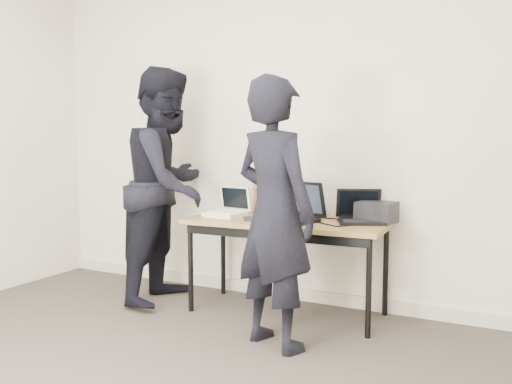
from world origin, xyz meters
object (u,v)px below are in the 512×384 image
Objects in this scene: equipment_box at (377,212)px; person_observer at (168,185)px; desk at (287,228)px; laptop_center at (294,212)px; person_typist at (274,213)px; leather_satchel at (278,199)px; laptop_beige at (227,210)px; laptop_right at (360,215)px.

person_observer is at bearing -170.19° from equipment_box.
desk is 5.78× the size of equipment_box.
laptop_center is 0.26× the size of person_typist.
leather_satchel reaches higher than desk.
leather_satchel reaches higher than laptop_beige.
laptop_beige is at bearing 164.35° from laptop_right.
leather_satchel is 0.94m from person_typist.
leather_satchel reaches higher than laptop_right.
laptop_center reaches higher than laptop_right.
leather_satchel reaches higher than equipment_box.
laptop_beige is 0.93m from person_typist.
laptop_center is 0.48m from laptop_right.
laptop_beige is 0.84× the size of leather_satchel.
equipment_box reaches higher than desk.
leather_satchel is (-0.70, 0.08, 0.07)m from laptop_right.
desk is 0.67m from equipment_box.
leather_satchel is at bearing 45.38° from laptop_beige.
laptop_beige is at bearing -89.52° from person_observer.
person_typist reaches higher than laptop_beige.
equipment_box is at bearing -87.69° from person_observer.
leather_satchel is at bearing 149.00° from laptop_center.
laptop_beige is at bearing -20.73° from person_typist.
laptop_right is 0.71m from leather_satchel.
equipment_box is at bearing 31.57° from laptop_center.
equipment_box is (0.81, -0.04, -0.05)m from leather_satchel.
person_observer is at bearing 163.83° from laptop_right.
laptop_beige is at bearing 179.68° from desk.
laptop_right is at bearing -88.48° from person_observer.
leather_satchel is at bearing 177.47° from equipment_box.
laptop_center is at bearing 9.57° from laptop_beige.
laptop_center is (0.57, 0.02, 0.02)m from laptop_beige.
leather_satchel is (-0.18, 0.23, 0.19)m from desk.
laptop_beige is at bearing -165.66° from laptop_center.
laptop_beige is 0.74× the size of laptop_right.
laptop_beige is 1.15m from equipment_box.
person_observer reaches higher than laptop_beige.
laptop_right reaches higher than equipment_box.
person_typist is at bearing -137.49° from laptop_right.
person_observer is (-0.84, -0.32, 0.10)m from leather_satchel.
desk is 3.45× the size of laptop_center.
person_typist is at bearing -65.19° from laptop_center.
laptop_center is 0.23× the size of person_observer.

